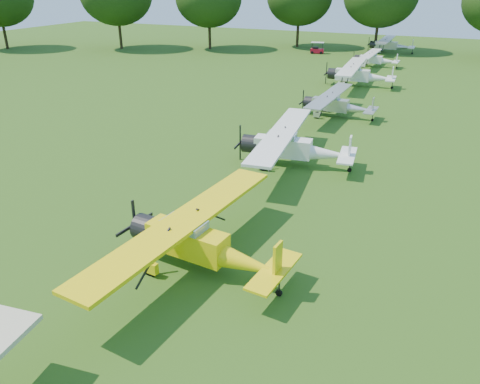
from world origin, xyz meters
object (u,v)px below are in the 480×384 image
object	(u,v)px
aircraft_2	(198,240)
aircraft_3	(292,145)
aircraft_5	(358,73)
aircraft_7	(390,44)
aircraft_6	(374,58)
golf_cart	(317,50)
aircraft_4	(336,103)

from	to	relation	value
aircraft_2	aircraft_3	distance (m)	12.39
aircraft_5	aircraft_7	bearing A→B (deg)	87.30
aircraft_6	aircraft_7	world-z (taller)	aircraft_7
aircraft_6	aircraft_3	bearing A→B (deg)	-87.12
aircraft_6	aircraft_7	distance (m)	13.29
aircraft_7	golf_cart	world-z (taller)	aircraft_7
aircraft_4	aircraft_7	xyz separation A→B (m)	(-0.97, 38.70, 0.11)
aircraft_7	golf_cart	xyz separation A→B (m)	(-9.93, -5.25, -0.72)
aircraft_4	aircraft_5	world-z (taller)	aircraft_5
aircraft_2	aircraft_3	xyz separation A→B (m)	(-0.21, 12.39, 0.01)
aircraft_2	aircraft_6	distance (m)	49.91
aircraft_4	aircraft_5	size ratio (longest dim) A/B	0.85
aircraft_5	aircraft_6	distance (m)	12.66
aircraft_7	golf_cart	bearing A→B (deg)	-152.33
golf_cart	aircraft_6	bearing A→B (deg)	-48.57
aircraft_5	golf_cart	bearing A→B (deg)	112.93
aircraft_2	aircraft_5	distance (m)	37.25
golf_cart	aircraft_7	bearing A→B (deg)	18.55
aircraft_5	aircraft_3	bearing A→B (deg)	-91.33
aircraft_5	aircraft_4	bearing A→B (deg)	-90.03
aircraft_6	golf_cart	distance (m)	12.72
aircraft_6	aircraft_2	bearing A→B (deg)	-87.33
aircraft_2	aircraft_3	world-z (taller)	aircraft_3
aircraft_2	golf_cart	world-z (taller)	aircraft_2
aircraft_2	aircraft_4	world-z (taller)	aircraft_2
aircraft_5	golf_cart	size ratio (longest dim) A/B	5.57
aircraft_3	aircraft_6	world-z (taller)	aircraft_3
golf_cart	aircraft_4	bearing A→B (deg)	-81.28
aircraft_5	aircraft_6	size ratio (longest dim) A/B	1.26
aircraft_3	aircraft_5	world-z (taller)	aircraft_5
aircraft_3	golf_cart	world-z (taller)	aircraft_3
aircraft_5	aircraft_6	world-z (taller)	aircraft_5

